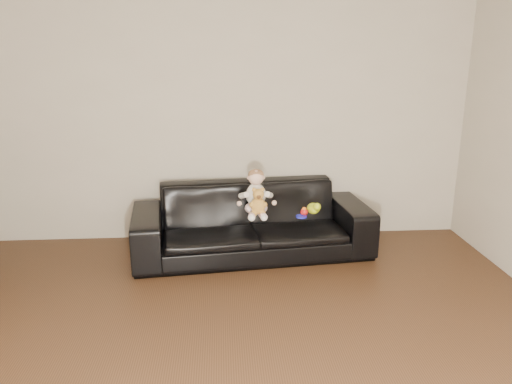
{
  "coord_description": "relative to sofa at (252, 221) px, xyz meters",
  "views": [
    {
      "loc": [
        -0.08,
        -2.41,
        1.99
      ],
      "look_at": [
        0.24,
        2.14,
        0.66
      ],
      "focal_mm": 35.0,
      "sensor_mm": 36.0,
      "label": 1
    }
  ],
  "objects": [
    {
      "name": "wall_back",
      "position": [
        -0.2,
        0.5,
        0.96
      ],
      "size": [
        5.0,
        0.0,
        5.0
      ],
      "primitive_type": "plane",
      "rotation": [
        1.57,
        0.0,
        0.0
      ],
      "color": "#B4AA97",
      "rests_on": "ground"
    },
    {
      "name": "sofa",
      "position": [
        0.0,
        0.0,
        0.0
      ],
      "size": [
        2.4,
        1.15,
        0.68
      ],
      "primitive_type": "imported",
      "rotation": [
        0.0,
        0.0,
        0.11
      ],
      "color": "black",
      "rests_on": "floor"
    },
    {
      "name": "baby",
      "position": [
        0.03,
        -0.12,
        0.3
      ],
      "size": [
        0.29,
        0.36,
        0.44
      ],
      "rotation": [
        0.0,
        0.0,
        0.0
      ],
      "color": "#F7D0D4",
      "rests_on": "sofa"
    },
    {
      "name": "teddy_bear",
      "position": [
        0.04,
        -0.26,
        0.28
      ],
      "size": [
        0.15,
        0.15,
        0.25
      ],
      "rotation": [
        0.0,
        0.0,
        0.16
      ],
      "color": "#C18B37",
      "rests_on": "sofa"
    },
    {
      "name": "toy_green",
      "position": [
        0.59,
        -0.14,
        0.16
      ],
      "size": [
        0.17,
        0.19,
        0.1
      ],
      "primitive_type": "ellipsoid",
      "rotation": [
        0.0,
        0.0,
        0.37
      ],
      "color": "#B7D018",
      "rests_on": "sofa"
    },
    {
      "name": "toy_rattle",
      "position": [
        0.49,
        -0.19,
        0.14
      ],
      "size": [
        0.08,
        0.08,
        0.07
      ],
      "primitive_type": "sphere",
      "rotation": [
        0.0,
        0.0,
        -0.14
      ],
      "color": "red",
      "rests_on": "sofa"
    },
    {
      "name": "toy_blue_disc",
      "position": [
        0.46,
        -0.24,
        0.11
      ],
      "size": [
        0.11,
        0.11,
        0.01
      ],
      "primitive_type": "cylinder",
      "rotation": [
        0.0,
        0.0,
        0.04
      ],
      "color": "#1A20D0",
      "rests_on": "sofa"
    }
  ]
}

